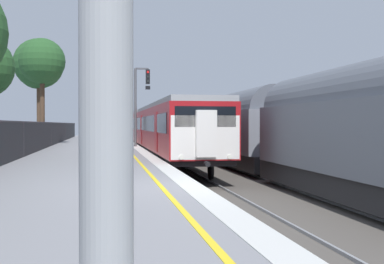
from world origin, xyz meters
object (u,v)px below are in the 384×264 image
Objects in this scene: commuter_train_at_platform at (154,128)px; background_tree_left at (38,66)px; signal_gantry at (139,98)px; freight_train_adjacent_track at (216,127)px; background_tree_right at (41,63)px; platform_lamp_mid at (105,84)px.

commuter_train_at_platform is 13.98m from background_tree_left.
freight_train_adjacent_track is at bearing 3.51° from signal_gantry.
background_tree_right is (-12.56, 4.34, 4.83)m from freight_train_adjacent_track.
commuter_train_at_platform is 5.16m from signal_gantry.
background_tree_right is (-7.07, 4.67, 2.83)m from signal_gantry.
platform_lamp_mid reaches higher than commuter_train_at_platform.
signal_gantry is at bearing 78.29° from platform_lamp_mid.
background_tree_right reaches higher than commuter_train_at_platform.
platform_lamp_mid is at bearing -124.33° from freight_train_adjacent_track.
background_tree_left is at bearing 140.06° from commuter_train_at_platform.
background_tree_left reaches higher than background_tree_right.
platform_lamp_mid is 16.69m from background_tree_right.
signal_gantry is at bearing -56.74° from background_tree_left.
background_tree_left is (-9.81, 8.22, 5.61)m from commuter_train_at_platform.
signal_gantry is at bearing -108.36° from commuter_train_at_platform.
background_tree_left reaches higher than commuter_train_at_platform.
signal_gantry is 11.30m from platform_lamp_mid.
freight_train_adjacent_track is at bearing -19.05° from background_tree_right.
freight_train_adjacent_track is 14.14m from background_tree_right.
platform_lamp_mid is 24.77m from background_tree_left.
background_tree_right is (1.26, -8.02, -0.69)m from background_tree_left.
background_tree_left is (-13.82, 12.36, 5.52)m from freight_train_adjacent_track.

